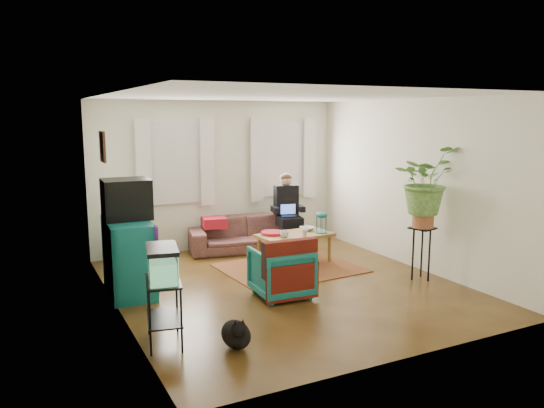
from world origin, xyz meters
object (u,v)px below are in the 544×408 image
side_table (133,244)px  plant_stand (421,253)px  sofa (248,228)px  aquarium_stand (164,312)px  armchair (281,269)px  dresser (129,257)px  coffee_table (295,249)px

side_table → plant_stand: plant_stand is taller
sofa → aquarium_stand: size_ratio=2.97×
plant_stand → armchair: bearing=172.9°
side_table → plant_stand: 4.44m
dresser → coffee_table: 2.69m
aquarium_stand → dresser: bearing=101.4°
sofa → armchair: (-0.58, -2.39, -0.04)m
armchair → coffee_table: size_ratio=0.62×
dresser → armchair: bearing=-27.9°
armchair → side_table: bearing=-56.4°
coffee_table → sofa: bearing=101.4°
dresser → aquarium_stand: 1.79m
side_table → aquarium_stand: size_ratio=0.96×
side_table → armchair: 2.78m
side_table → armchair: armchair is taller
sofa → dresser: dresser is taller
aquarium_stand → armchair: (1.76, 0.75, 0.02)m
aquarium_stand → coffee_table: bearing=49.0°
sofa → dresser: size_ratio=1.84×
side_table → aquarium_stand: aquarium_stand is taller
sofa → armchair: 2.46m
sofa → aquarium_stand: bearing=-115.8°
armchair → sofa: bearing=-100.7°
side_table → sofa: bearing=0.0°
dresser → armchair: size_ratio=1.52×
side_table → dresser: bearing=-104.0°
side_table → coffee_table: 2.58m
dresser → aquarium_stand: bearing=-87.7°
side_table → coffee_table: size_ratio=0.56×
side_table → armchair: (1.41, -2.39, 0.03)m
sofa → side_table: size_ratio=3.08×
side_table → armchair: bearing=-59.4°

